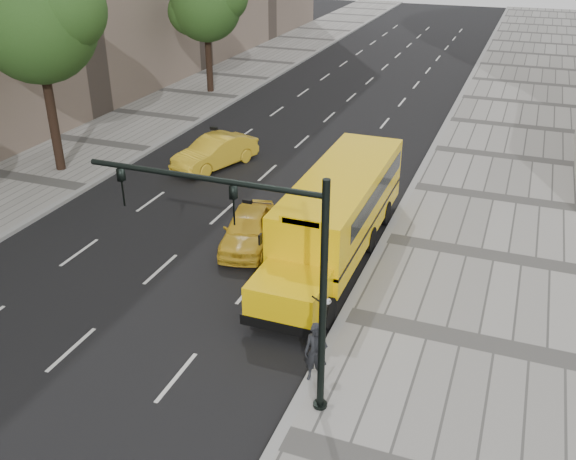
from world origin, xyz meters
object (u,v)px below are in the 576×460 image
(tree_c, at_px, (207,5))
(pedestrian, at_px, (316,353))
(taxi_far, at_px, (215,152))
(traffic_signal, at_px, (267,262))
(taxi_near, at_px, (248,228))
(school_bus, at_px, (339,207))
(tree_b, at_px, (38,22))

(tree_c, distance_m, pedestrian, 31.59)
(taxi_far, height_order, traffic_signal, traffic_signal)
(taxi_near, xyz_separation_m, taxi_far, (-4.94, 7.04, 0.06))
(school_bus, bearing_deg, taxi_far, 142.97)
(traffic_signal, bearing_deg, taxi_near, 117.55)
(taxi_near, relative_size, traffic_signal, 0.65)
(taxi_near, distance_m, pedestrian, 8.34)
(school_bus, distance_m, taxi_far, 10.36)
(school_bus, distance_m, traffic_signal, 8.82)
(taxi_near, xyz_separation_m, pedestrian, (4.95, -6.70, 0.32))
(tree_b, distance_m, pedestrian, 20.48)
(tree_c, distance_m, school_bus, 24.45)
(pedestrian, bearing_deg, tree_c, 119.07)
(traffic_signal, bearing_deg, pedestrian, 44.64)
(tree_b, xyz_separation_m, traffic_signal, (15.59, -11.40, -2.98))
(school_bus, bearing_deg, tree_c, 128.22)
(taxi_near, relative_size, pedestrian, 2.36)
(tree_c, bearing_deg, traffic_signal, -60.35)
(traffic_signal, bearing_deg, tree_c, 119.65)
(taxi_near, bearing_deg, tree_c, 108.39)
(taxi_far, xyz_separation_m, pedestrian, (9.88, -13.74, 0.26))
(tree_c, xyz_separation_m, traffic_signal, (15.60, -27.41, -1.78))
(tree_b, bearing_deg, taxi_far, 26.27)
(taxi_far, relative_size, pedestrian, 2.64)
(taxi_far, relative_size, traffic_signal, 0.73)
(tree_b, xyz_separation_m, tree_c, (-0.01, 16.02, -1.20))
(taxi_near, relative_size, taxi_far, 0.90)
(tree_b, relative_size, taxi_far, 2.08)
(school_bus, height_order, traffic_signal, traffic_signal)
(traffic_signal, bearing_deg, tree_b, 143.84)
(taxi_near, distance_m, traffic_signal, 9.27)
(tree_c, height_order, school_bus, tree_c)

